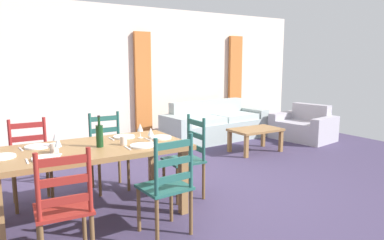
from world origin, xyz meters
TOP-DOWN VIEW (x-y plane):
  - ground_plane at (0.00, 0.00)m, footprint 9.60×9.60m
  - wall_far at (0.00, 3.30)m, footprint 9.60×0.16m
  - curtain_panel_left at (0.77, 3.16)m, footprint 0.35×0.08m
  - curtain_panel_right at (3.17, 3.16)m, footprint 0.35×0.08m
  - dining_table at (-1.24, -0.14)m, footprint 1.90×0.96m
  - dining_chair_near_left at (-1.66, -0.89)m, footprint 0.45×0.43m
  - dining_chair_near_right at (-0.75, -0.86)m, footprint 0.45×0.43m
  - dining_chair_far_left at (-1.72, 0.60)m, footprint 0.43×0.41m
  - dining_chair_far_right at (-0.82, 0.64)m, footprint 0.43×0.41m
  - dining_chair_head_east at (-0.11, -0.12)m, footprint 0.41×0.43m
  - dinner_plate_near_left at (-1.69, -0.39)m, footprint 0.24×0.24m
  - fork_near_left at (-1.84, -0.39)m, footprint 0.02×0.17m
  - dinner_plate_near_right at (-0.79, -0.39)m, footprint 0.24×0.24m
  - fork_near_right at (-0.94, -0.39)m, footprint 0.02×0.17m
  - dinner_plate_far_left at (-1.69, 0.11)m, footprint 0.24×0.24m
  - fork_far_left at (-1.84, 0.11)m, footprint 0.03×0.17m
  - dinner_plate_far_right at (-0.79, 0.11)m, footprint 0.24×0.24m
  - fork_far_right at (-0.94, 0.11)m, footprint 0.02×0.17m
  - dinner_plate_head_west at (-2.02, -0.14)m, footprint 0.24×0.24m
  - dinner_plate_head_east at (-0.46, -0.14)m, footprint 0.24×0.24m
  - fork_head_east at (-0.61, -0.14)m, footprint 0.02×0.17m
  - wine_bottle at (-1.16, -0.19)m, footprint 0.07×0.07m
  - wine_glass_near_left at (-1.57, -0.29)m, footprint 0.06×0.06m
  - wine_glass_near_right at (-0.64, -0.28)m, footprint 0.06×0.06m
  - wine_glass_far_left at (-1.54, -0.01)m, footprint 0.06×0.06m
  - wine_glass_far_right at (-0.64, -0.00)m, footprint 0.06×0.06m
  - coffee_cup_primary at (-0.93, -0.23)m, footprint 0.07×0.07m
  - coffee_cup_secondary at (-1.59, -0.19)m, footprint 0.07×0.07m
  - couch at (1.96, 2.29)m, footprint 2.34×0.99m
  - coffee_table at (2.01, 1.08)m, footprint 0.90×0.56m
  - armchair_upholstered at (3.58, 1.34)m, footprint 0.98×1.28m

SIDE VIEW (x-z plane):
  - ground_plane at x=0.00m, z-range -0.02..0.00m
  - armchair_upholstered at x=3.58m, z-range -0.11..0.61m
  - couch at x=1.96m, z-range -0.11..0.69m
  - coffee_table at x=2.01m, z-range 0.15..0.57m
  - dining_chair_near_left at x=-1.66m, z-range 0.00..0.96m
  - dining_chair_near_right at x=-0.75m, z-range 0.00..0.96m
  - dining_chair_far_left at x=-1.72m, z-range 0.00..0.96m
  - dining_chair_far_right at x=-0.82m, z-range 0.00..0.96m
  - dining_chair_head_east at x=-0.11m, z-range 0.00..0.96m
  - dining_table at x=-1.24m, z-range 0.29..1.04m
  - fork_near_left at x=-1.84m, z-range 0.75..0.76m
  - fork_near_right at x=-0.94m, z-range 0.75..0.76m
  - fork_far_left at x=-1.84m, z-range 0.75..0.76m
  - fork_far_right at x=-0.94m, z-range 0.75..0.76m
  - fork_head_east at x=-0.61m, z-range 0.75..0.76m
  - dinner_plate_near_left at x=-1.69m, z-range 0.75..0.77m
  - dinner_plate_near_right at x=-0.79m, z-range 0.75..0.77m
  - dinner_plate_far_left at x=-1.69m, z-range 0.75..0.77m
  - dinner_plate_far_right at x=-0.79m, z-range 0.75..0.77m
  - dinner_plate_head_west at x=-2.02m, z-range 0.75..0.77m
  - dinner_plate_head_east at x=-0.46m, z-range 0.75..0.77m
  - coffee_cup_primary at x=-0.93m, z-range 0.75..0.84m
  - coffee_cup_secondary at x=-1.59m, z-range 0.75..0.84m
  - wine_glass_near_left at x=-1.57m, z-range 0.78..0.94m
  - wine_glass_near_right at x=-0.64m, z-range 0.78..0.94m
  - wine_glass_far_left at x=-1.54m, z-range 0.78..0.94m
  - wine_glass_far_right at x=-0.64m, z-range 0.78..0.94m
  - wine_bottle at x=-1.16m, z-range 0.71..1.03m
  - curtain_panel_left at x=0.77m, z-range 0.00..2.20m
  - curtain_panel_right at x=3.17m, z-range 0.00..2.20m
  - wall_far at x=0.00m, z-range 0.00..2.70m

